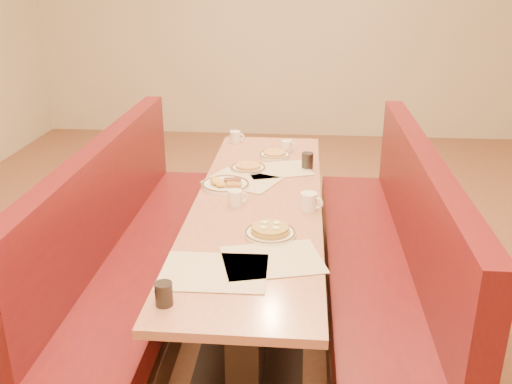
# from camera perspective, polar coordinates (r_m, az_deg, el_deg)

# --- Properties ---
(ground) EXTENTS (8.00, 8.00, 0.00)m
(ground) POSITION_cam_1_polar(r_m,az_deg,el_deg) (3.52, 0.18, -12.19)
(ground) COLOR #9E6647
(ground) RESTS_ON ground
(diner_table) EXTENTS (0.70, 2.50, 0.75)m
(diner_table) POSITION_cam_1_polar(r_m,az_deg,el_deg) (3.33, 0.19, -6.83)
(diner_table) COLOR black
(diner_table) RESTS_ON ground
(booth_left) EXTENTS (0.55, 2.50, 1.05)m
(booth_left) POSITION_cam_1_polar(r_m,az_deg,el_deg) (3.47, -12.05, -6.38)
(booth_left) COLOR #4C3326
(booth_left) RESTS_ON ground
(booth_right) EXTENTS (0.55, 2.50, 1.05)m
(booth_right) POSITION_cam_1_polar(r_m,az_deg,el_deg) (3.36, 12.83, -7.36)
(booth_right) COLOR #4C3326
(booth_right) RESTS_ON ground
(placemat_near_left) EXTENTS (0.46, 0.35, 0.00)m
(placemat_near_left) POSITION_cam_1_polar(r_m,az_deg,el_deg) (2.45, -4.21, -7.93)
(placemat_near_left) COLOR beige
(placemat_near_left) RESTS_ON diner_table
(placemat_near_right) EXTENTS (0.50, 0.43, 0.00)m
(placemat_near_right) POSITION_cam_1_polar(r_m,az_deg,el_deg) (2.54, 1.63, -6.76)
(placemat_near_right) COLOR beige
(placemat_near_right) RESTS_ON diner_table
(placemat_far_left) EXTENTS (0.50, 0.45, 0.00)m
(placemat_far_left) POSITION_cam_1_polar(r_m,az_deg,el_deg) (3.46, -1.38, 1.20)
(placemat_far_left) COLOR beige
(placemat_far_left) RESTS_ON diner_table
(placemat_far_right) EXTENTS (0.48, 0.41, 0.00)m
(placemat_far_right) POSITION_cam_1_polar(r_m,az_deg,el_deg) (3.64, 2.22, 2.26)
(placemat_far_right) COLOR beige
(placemat_far_right) RESTS_ON diner_table
(pancake_plate) EXTENTS (0.25, 0.25, 0.06)m
(pancake_plate) POSITION_cam_1_polar(r_m,az_deg,el_deg) (2.76, 1.43, -3.97)
(pancake_plate) COLOR white
(pancake_plate) RESTS_ON diner_table
(eggs_plate) EXTENTS (0.28, 0.28, 0.06)m
(eggs_plate) POSITION_cam_1_polar(r_m,az_deg,el_deg) (3.36, -3.13, 0.81)
(eggs_plate) COLOR white
(eggs_plate) RESTS_ON diner_table
(extra_plate_mid) EXTENTS (0.22, 0.22, 0.04)m
(extra_plate_mid) POSITION_cam_1_polar(r_m,az_deg,el_deg) (3.90, 1.88, 3.79)
(extra_plate_mid) COLOR white
(extra_plate_mid) RESTS_ON diner_table
(extra_plate_far) EXTENTS (0.23, 0.23, 0.05)m
(extra_plate_far) POSITION_cam_1_polar(r_m,az_deg,el_deg) (3.64, -0.80, 2.48)
(extra_plate_far) COLOR white
(extra_plate_far) RESTS_ON diner_table
(coffee_mug_a) EXTENTS (0.12, 0.09, 0.10)m
(coffee_mug_a) POSITION_cam_1_polar(r_m,az_deg,el_deg) (3.04, 5.36, -0.94)
(coffee_mug_a) COLOR white
(coffee_mug_a) RESTS_ON diner_table
(coffee_mug_b) EXTENTS (0.11, 0.08, 0.08)m
(coffee_mug_b) POSITION_cam_1_polar(r_m,az_deg,el_deg) (3.09, -2.04, -0.54)
(coffee_mug_b) COLOR white
(coffee_mug_b) RESTS_ON diner_table
(coffee_mug_c) EXTENTS (0.11, 0.07, 0.08)m
(coffee_mug_c) POSITION_cam_1_polar(r_m,az_deg,el_deg) (4.00, 3.13, 4.61)
(coffee_mug_c) COLOR white
(coffee_mug_c) RESTS_ON diner_table
(coffee_mug_d) EXTENTS (0.11, 0.08, 0.09)m
(coffee_mug_d) POSITION_cam_1_polar(r_m,az_deg,el_deg) (4.21, -2.05, 5.54)
(coffee_mug_d) COLOR white
(coffee_mug_d) RESTS_ON diner_table
(soda_tumbler_near) EXTENTS (0.07, 0.07, 0.10)m
(soda_tumbler_near) POSITION_cam_1_polar(r_m,az_deg,el_deg) (2.24, -9.20, -10.04)
(soda_tumbler_near) COLOR black
(soda_tumbler_near) RESTS_ON diner_table
(soda_tumbler_mid) EXTENTS (0.08, 0.08, 0.10)m
(soda_tumbler_mid) POSITION_cam_1_polar(r_m,az_deg,el_deg) (3.67, 5.16, 3.14)
(soda_tumbler_mid) COLOR black
(soda_tumbler_mid) RESTS_ON diner_table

